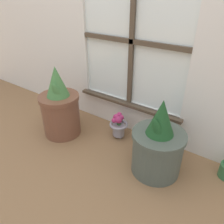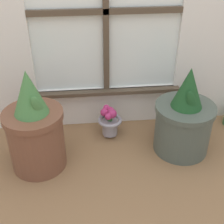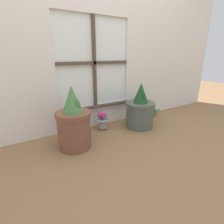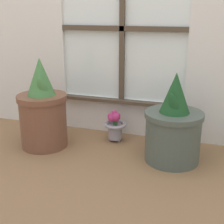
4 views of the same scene
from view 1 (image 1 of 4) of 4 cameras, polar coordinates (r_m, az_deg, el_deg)
The scene contains 4 objects.
ground_plane at distance 1.70m, azimuth -6.23°, elevation -12.94°, with size 10.00×10.00×0.00m, color olive.
potted_plant_left at distance 1.91m, azimuth -13.42°, elevation 1.14°, with size 0.34×0.34×0.62m.
potted_plant_right at distance 1.52m, azimuth 11.88°, elevation -8.45°, with size 0.36×0.36×0.56m.
flower_vase at distance 1.87m, azimuth 1.70°, elevation -3.41°, with size 0.16×0.16×0.22m.
Camera 1 is at (0.85, -0.90, 1.16)m, focal length 35.00 mm.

